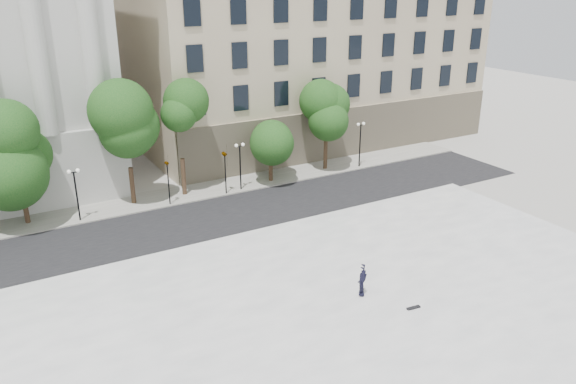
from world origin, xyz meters
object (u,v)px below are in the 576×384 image
Objects in this scene: person_lying at (361,292)px; skateboard at (414,308)px; traffic_light_west at (167,162)px; traffic_light_east at (225,151)px.

person_lying is 2.91m from skateboard.
traffic_light_west is at bearing 61.45° from person_lying.
traffic_light_east is 2.30× the size of person_lying.
person_lying reaches higher than skateboard.
traffic_light_west is 19.70m from person_lying.
person_lying is (4.43, -18.97, -2.91)m from traffic_light_west.
traffic_light_west is 4.82m from traffic_light_east.
traffic_light_west is at bearing -180.00° from traffic_light_east.
traffic_light_east is 21.64m from skateboard.
traffic_light_east is at bearing 0.00° from traffic_light_west.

